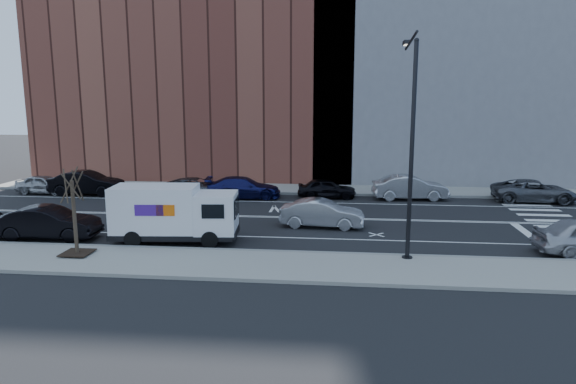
% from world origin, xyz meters
% --- Properties ---
extents(ground, '(120.00, 120.00, 0.00)m').
position_xyz_m(ground, '(0.00, 0.00, 0.00)').
color(ground, black).
rests_on(ground, ground).
extents(sidewalk_near, '(44.00, 3.60, 0.15)m').
position_xyz_m(sidewalk_near, '(0.00, -8.80, 0.07)').
color(sidewalk_near, gray).
rests_on(sidewalk_near, ground).
extents(sidewalk_far, '(44.00, 3.60, 0.15)m').
position_xyz_m(sidewalk_far, '(0.00, 8.80, 0.07)').
color(sidewalk_far, gray).
rests_on(sidewalk_far, ground).
extents(curb_near, '(44.00, 0.25, 0.17)m').
position_xyz_m(curb_near, '(0.00, -7.00, 0.08)').
color(curb_near, gray).
rests_on(curb_near, ground).
extents(curb_far, '(44.00, 0.25, 0.17)m').
position_xyz_m(curb_far, '(0.00, 7.00, 0.08)').
color(curb_far, gray).
rests_on(curb_far, ground).
extents(crosswalk, '(3.00, 14.00, 0.01)m').
position_xyz_m(crosswalk, '(16.00, 0.00, 0.00)').
color(crosswalk, white).
rests_on(crosswalk, ground).
extents(road_markings, '(40.00, 8.60, 0.01)m').
position_xyz_m(road_markings, '(0.00, 0.00, 0.00)').
color(road_markings, white).
rests_on(road_markings, ground).
extents(bldg_brick, '(26.00, 10.00, 22.00)m').
position_xyz_m(bldg_brick, '(-8.00, 15.60, 11.00)').
color(bldg_brick, brown).
rests_on(bldg_brick, ground).
extents(bldg_concrete, '(20.00, 10.00, 26.00)m').
position_xyz_m(bldg_concrete, '(12.00, 15.60, 13.00)').
color(bldg_concrete, slate).
rests_on(bldg_concrete, ground).
extents(streetlight, '(0.44, 4.02, 9.34)m').
position_xyz_m(streetlight, '(7.00, -6.91, 5.08)').
color(streetlight, black).
rests_on(streetlight, ground).
extents(street_tree, '(1.20, 1.20, 3.75)m').
position_xyz_m(street_tree, '(-7.00, -8.40, 1.45)').
color(street_tree, black).
rests_on(street_tree, ground).
extents(fedex_van, '(6.05, 2.51, 2.69)m').
position_xyz_m(fedex_van, '(-3.64, -5.60, 1.41)').
color(fedex_van, black).
rests_on(fedex_van, ground).
extents(far_parked_a, '(4.05, 1.88, 1.34)m').
position_xyz_m(far_parked_a, '(-16.80, 5.48, 0.67)').
color(far_parked_a, '#9C9CA0').
rests_on(far_parked_a, ground).
extents(far_parked_b, '(5.09, 1.84, 1.67)m').
position_xyz_m(far_parked_b, '(-13.60, 5.45, 0.83)').
color(far_parked_b, black).
rests_on(far_parked_b, ground).
extents(far_parked_c, '(4.91, 2.47, 1.33)m').
position_xyz_m(far_parked_c, '(-5.67, 5.37, 0.67)').
color(far_parked_c, '#48494F').
rests_on(far_parked_c, ground).
extents(far_parked_d, '(5.24, 2.63, 1.46)m').
position_xyz_m(far_parked_d, '(-2.40, 5.32, 0.73)').
color(far_parked_d, '#15164C').
rests_on(far_parked_d, ground).
extents(far_parked_e, '(4.04, 1.82, 1.35)m').
position_xyz_m(far_parked_e, '(3.23, 5.94, 0.67)').
color(far_parked_e, black).
rests_on(far_parked_e, ground).
extents(far_parked_f, '(5.08, 2.18, 1.63)m').
position_xyz_m(far_parked_f, '(8.80, 6.06, 0.81)').
color(far_parked_f, '#ACADB1').
rests_on(far_parked_f, ground).
extents(far_parked_g, '(5.35, 2.65, 1.46)m').
position_xyz_m(far_parked_g, '(16.80, 6.08, 0.73)').
color(far_parked_g, '#4C4E54').
rests_on(far_parked_g, ground).
extents(driving_sedan, '(4.52, 1.87, 1.45)m').
position_xyz_m(driving_sedan, '(3.21, -1.97, 0.73)').
color(driving_sedan, '#B1B2B6').
rests_on(driving_sedan, ground).
extents(near_parked_rear_a, '(4.89, 1.92, 1.58)m').
position_xyz_m(near_parked_rear_a, '(-9.86, -5.67, 0.79)').
color(near_parked_rear_a, black).
rests_on(near_parked_rear_a, ground).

